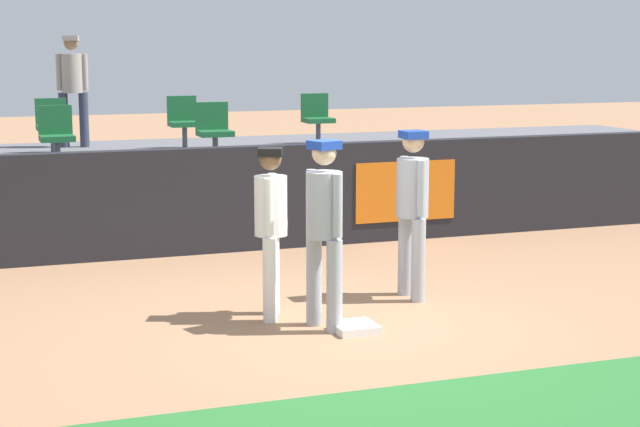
# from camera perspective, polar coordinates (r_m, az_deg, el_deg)

# --- Properties ---
(ground_plane) EXTENTS (60.00, 60.00, 0.00)m
(ground_plane) POSITION_cam_1_polar(r_m,az_deg,el_deg) (10.12, 1.26, -6.35)
(ground_plane) COLOR #936B4C
(first_base) EXTENTS (0.40, 0.40, 0.08)m
(first_base) POSITION_cam_1_polar(r_m,az_deg,el_deg) (9.98, 1.94, -6.35)
(first_base) COLOR white
(first_base) RESTS_ON ground_plane
(player_fielder_home) EXTENTS (0.47, 0.49, 1.73)m
(player_fielder_home) POSITION_cam_1_polar(r_m,az_deg,el_deg) (10.28, -2.71, -0.39)
(player_fielder_home) COLOR white
(player_fielder_home) RESTS_ON ground_plane
(player_runner_visitor) EXTENTS (0.44, 0.50, 1.84)m
(player_runner_visitor) POSITION_cam_1_polar(r_m,az_deg,el_deg) (9.85, 0.23, -0.41)
(player_runner_visitor) COLOR #9EA3AD
(player_runner_visitor) RESTS_ON ground_plane
(player_coach_visitor) EXTENTS (0.36, 0.51, 1.83)m
(player_coach_visitor) POSITION_cam_1_polar(r_m,az_deg,el_deg) (11.09, 5.15, 0.64)
(player_coach_visitor) COLOR #9EA3AD
(player_coach_visitor) RESTS_ON ground_plane
(field_wall) EXTENTS (18.00, 0.26, 1.40)m
(field_wall) POSITION_cam_1_polar(r_m,az_deg,el_deg) (13.68, -4.61, 0.82)
(field_wall) COLOR black
(field_wall) RESTS_ON ground_plane
(bleacher_platform) EXTENTS (18.00, 4.80, 1.05)m
(bleacher_platform) POSITION_cam_1_polar(r_m,az_deg,el_deg) (16.17, -7.01, 1.52)
(bleacher_platform) COLOR #59595E
(bleacher_platform) RESTS_ON ground_plane
(seat_front_left) EXTENTS (0.46, 0.44, 0.84)m
(seat_front_left) POSITION_cam_1_polar(r_m,az_deg,el_deg) (14.62, -14.43, 4.37)
(seat_front_left) COLOR #4C4C51
(seat_front_left) RESTS_ON bleacher_platform
(seat_back_center) EXTENTS (0.47, 0.44, 0.84)m
(seat_back_center) POSITION_cam_1_polar(r_m,az_deg,el_deg) (16.72, -7.60, 5.22)
(seat_back_center) COLOR #4C4C51
(seat_back_center) RESTS_ON bleacher_platform
(seat_front_center) EXTENTS (0.48, 0.44, 0.84)m
(seat_front_center) POSITION_cam_1_polar(r_m,az_deg,el_deg) (14.98, -5.92, 4.75)
(seat_front_center) COLOR #4C4C51
(seat_front_center) RESTS_ON bleacher_platform
(seat_back_left) EXTENTS (0.47, 0.44, 0.84)m
(seat_back_left) POSITION_cam_1_polar(r_m,az_deg,el_deg) (16.41, -14.66, 4.91)
(seat_back_left) COLOR #4C4C51
(seat_back_left) RESTS_ON bleacher_platform
(seat_back_right) EXTENTS (0.47, 0.44, 0.84)m
(seat_back_right) POSITION_cam_1_polar(r_m,az_deg,el_deg) (17.33, -0.18, 5.46)
(seat_back_right) COLOR #4C4C51
(seat_back_right) RESTS_ON bleacher_platform
(spectator_capped) EXTENTS (0.49, 0.41, 1.80)m
(spectator_capped) POSITION_cam_1_polar(r_m,az_deg,el_deg) (17.21, -13.58, 7.06)
(spectator_capped) COLOR #33384C
(spectator_capped) RESTS_ON bleacher_platform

